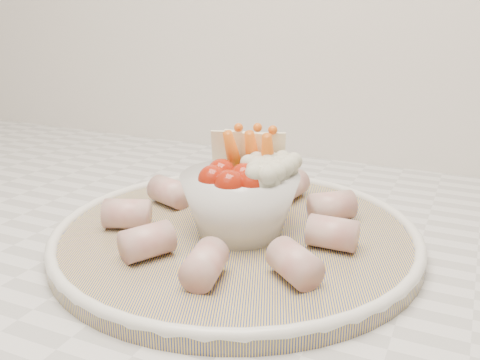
% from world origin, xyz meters
% --- Properties ---
extents(serving_platter, '(0.50, 0.50, 0.02)m').
position_xyz_m(serving_platter, '(0.10, 1.40, 0.93)').
color(serving_platter, navy).
rests_on(serving_platter, kitchen_counter).
extents(veggie_bowl, '(0.12, 0.12, 0.11)m').
position_xyz_m(veggie_bowl, '(0.11, 1.40, 0.98)').
color(veggie_bowl, silver).
rests_on(veggie_bowl, serving_platter).
extents(cured_meat_rolls, '(0.27, 0.28, 0.03)m').
position_xyz_m(cured_meat_rolls, '(0.10, 1.40, 0.95)').
color(cured_meat_rolls, '#B45852').
rests_on(cured_meat_rolls, serving_platter).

